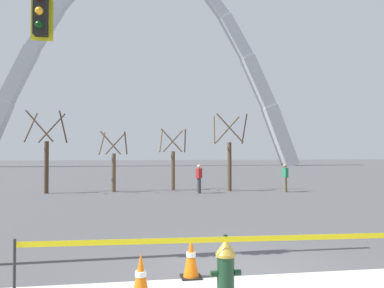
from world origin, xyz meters
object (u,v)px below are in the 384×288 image
object	(u,v)px
traffic_cone_by_hydrant	(191,258)
pedestrian_walking_left	(285,178)
monument_arch	(144,67)
pedestrian_standing_center	(199,178)
fire_hydrant	(225,270)
traffic_cone_mid_sidewalk	(141,278)

from	to	relation	value
traffic_cone_by_hydrant	pedestrian_walking_left	world-z (taller)	pedestrian_walking_left
traffic_cone_by_hydrant	monument_arch	distance (m)	62.58
pedestrian_walking_left	pedestrian_standing_center	size ratio (longest dim) A/B	1.00
monument_arch	traffic_cone_by_hydrant	bearing A→B (deg)	-90.95
fire_hydrant	monument_arch	bearing A→B (deg)	89.39
traffic_cone_mid_sidewalk	pedestrian_standing_center	size ratio (longest dim) A/B	0.46
pedestrian_standing_center	traffic_cone_by_hydrant	bearing A→B (deg)	-100.46
traffic_cone_by_hydrant	traffic_cone_mid_sidewalk	bearing A→B (deg)	-133.18
traffic_cone_by_hydrant	traffic_cone_mid_sidewalk	distance (m)	1.32
traffic_cone_mid_sidewalk	monument_arch	size ratio (longest dim) A/B	0.01
traffic_cone_mid_sidewalk	pedestrian_walking_left	distance (m)	17.38
monument_arch	traffic_cone_mid_sidewalk	bearing A→B (deg)	-91.78
pedestrian_walking_left	fire_hydrant	bearing A→B (deg)	-115.40
fire_hydrant	traffic_cone_mid_sidewalk	size ratio (longest dim) A/B	1.36
traffic_cone_by_hydrant	monument_arch	size ratio (longest dim) A/B	0.01
traffic_cone_by_hydrant	pedestrian_walking_left	size ratio (longest dim) A/B	0.46
traffic_cone_mid_sidewalk	pedestrian_standing_center	bearing A→B (deg)	76.91
pedestrian_walking_left	pedestrian_standing_center	bearing A→B (deg)	178.97
monument_arch	pedestrian_standing_center	size ratio (longest dim) A/B	35.19
monument_arch	pedestrian_standing_center	bearing A→B (deg)	-87.97
monument_arch	pedestrian_walking_left	distance (m)	49.37
fire_hydrant	traffic_cone_mid_sidewalk	distance (m)	1.27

